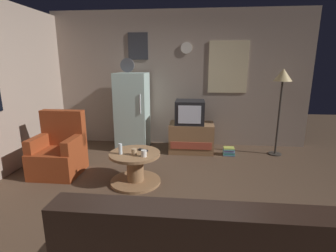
{
  "coord_description": "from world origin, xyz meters",
  "views": [
    {
      "loc": [
        0.32,
        -2.86,
        1.69
      ],
      "look_at": [
        -0.06,
        0.9,
        0.75
      ],
      "focal_mm": 27.38,
      "sensor_mm": 36.0,
      "label": 1
    }
  ],
  "objects": [
    {
      "name": "remote_control",
      "position": [
        -0.38,
        0.56,
        0.47
      ],
      "size": [
        0.15,
        0.11,
        0.02
      ],
      "primitive_type": "cube",
      "rotation": [
        0.0,
        0.0,
        -0.47
      ],
      "color": "black",
      "rests_on": "coffee_table"
    },
    {
      "name": "ground_plane",
      "position": [
        0.0,
        0.0,
        0.0
      ],
      "size": [
        12.0,
        12.0,
        0.0
      ],
      "primitive_type": "plane",
      "color": "#4C3828"
    },
    {
      "name": "wine_glass",
      "position": [
        -0.67,
        0.4,
        0.53
      ],
      "size": [
        0.05,
        0.05,
        0.15
      ],
      "primitive_type": "cylinder",
      "color": "silver",
      "rests_on": "coffee_table"
    },
    {
      "name": "tv_stand",
      "position": [
        0.29,
        1.91,
        0.28
      ],
      "size": [
        0.84,
        0.53,
        0.56
      ],
      "color": "#8E6642",
      "rests_on": "ground_plane"
    },
    {
      "name": "wall_with_art",
      "position": [
        0.01,
        2.45,
        1.35
      ],
      "size": [
        5.2,
        0.12,
        2.69
      ],
      "color": "gray",
      "rests_on": "ground_plane"
    },
    {
      "name": "mug_ceramic_white",
      "position": [
        -0.33,
        0.34,
        0.5
      ],
      "size": [
        0.08,
        0.08,
        0.09
      ],
      "primitive_type": "cylinder",
      "color": "silver",
      "rests_on": "coffee_table"
    },
    {
      "name": "standing_lamp",
      "position": [
        1.88,
        1.89,
        1.36
      ],
      "size": [
        0.32,
        0.32,
        1.59
      ],
      "color": "#332D28",
      "rests_on": "ground_plane"
    },
    {
      "name": "book_stack",
      "position": [
        1.0,
        1.77,
        0.07
      ],
      "size": [
        0.21,
        0.18,
        0.15
      ],
      "color": "#485C7B",
      "rests_on": "ground_plane"
    },
    {
      "name": "fridge",
      "position": [
        -0.87,
        2.01,
        0.75
      ],
      "size": [
        0.6,
        0.62,
        1.77
      ],
      "color": "silver",
      "rests_on": "ground_plane"
    },
    {
      "name": "armchair",
      "position": [
        -1.74,
        0.72,
        0.34
      ],
      "size": [
        0.68,
        0.68,
        0.96
      ],
      "color": "maroon",
      "rests_on": "ground_plane"
    },
    {
      "name": "crt_tv",
      "position": [
        0.26,
        1.91,
        0.78
      ],
      "size": [
        0.54,
        0.51,
        0.44
      ],
      "color": "black",
      "rests_on": "tv_stand"
    },
    {
      "name": "coffee_table",
      "position": [
        -0.49,
        0.48,
        0.23
      ],
      "size": [
        0.72,
        0.72,
        0.46
      ],
      "color": "#8E6642",
      "rests_on": "ground_plane"
    },
    {
      "name": "mug_ceramic_tan",
      "position": [
        -0.47,
        0.38,
        0.5
      ],
      "size": [
        0.08,
        0.08,
        0.09
      ],
      "primitive_type": "cylinder",
      "color": "tan",
      "rests_on": "coffee_table"
    }
  ]
}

